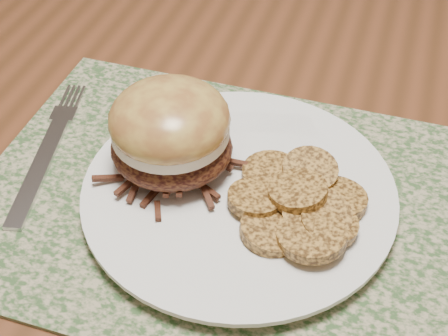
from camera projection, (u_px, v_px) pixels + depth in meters
The scene contains 6 objects.
dining_table at pixel (301, 214), 0.66m from camera, with size 1.50×0.90×0.75m.
placemat at pixel (227, 202), 0.56m from camera, with size 0.45×0.33×0.00m, color #35552C.
dinner_plate at pixel (239, 193), 0.55m from camera, with size 0.26×0.26×0.02m, color white.
pork_sandwich at pixel (170, 131), 0.54m from camera, with size 0.11×0.11×0.08m.
roasted_potatoes at pixel (301, 204), 0.52m from camera, with size 0.14×0.14×0.03m.
fork at pixel (49, 148), 0.60m from camera, with size 0.06×0.20×0.00m.
Camera 1 is at (0.06, -0.44, 1.16)m, focal length 50.00 mm.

